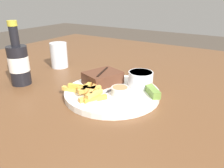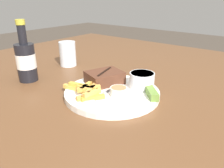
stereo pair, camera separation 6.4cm
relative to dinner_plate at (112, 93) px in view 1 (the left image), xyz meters
name	(u,v)px [view 1 (the left image)]	position (x,y,z in m)	size (l,w,h in m)	color
dining_table	(112,111)	(0.00, 0.00, -0.06)	(1.58, 1.68, 0.75)	brown
dinner_plate	(112,93)	(0.00, 0.00, 0.00)	(0.28, 0.28, 0.02)	white
steak_portion	(103,78)	(0.03, 0.05, 0.03)	(0.13, 0.12, 0.04)	#512D1E
fries_pile	(88,91)	(-0.06, 0.04, 0.02)	(0.11, 0.15, 0.02)	gold
coleslaw_cup	(141,78)	(0.07, -0.06, 0.04)	(0.08, 0.08, 0.05)	white
dipping_sauce_cup	(120,91)	(-0.02, -0.04, 0.02)	(0.05, 0.05, 0.02)	silver
pickle_spear	(152,90)	(0.04, -0.11, 0.02)	(0.07, 0.07, 0.02)	olive
fork_utensil	(96,99)	(-0.07, 0.00, 0.01)	(0.13, 0.02, 0.00)	#B7B7BC
beer_bottle	(19,63)	(-0.08, 0.31, 0.07)	(0.07, 0.07, 0.21)	black
drinking_glass	(59,55)	(0.12, 0.33, 0.04)	(0.07, 0.07, 0.10)	silver
salt_shaker	(13,65)	(-0.03, 0.43, 0.02)	(0.03, 0.03, 0.07)	white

